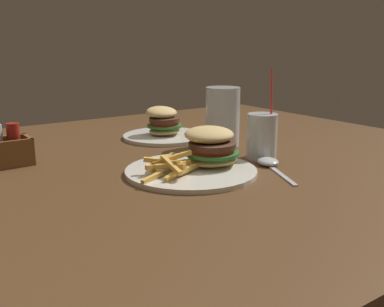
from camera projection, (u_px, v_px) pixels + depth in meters
name	position (u px, v px, depth m)	size (l,w,h in m)	color
dining_table	(161.00, 203.00, 1.08)	(1.59, 1.28, 0.77)	brown
meal_plate_near	(200.00, 158.00, 0.97)	(0.28, 0.28, 0.10)	silver
beer_glass	(223.00, 117.00, 1.20)	(0.09, 0.09, 0.16)	silver
juice_glass	(262.00, 137.00, 1.07)	(0.07, 0.07, 0.21)	silver
spoon	(269.00, 163.00, 1.01)	(0.10, 0.18, 0.02)	silver
meal_plate_far	(164.00, 128.00, 1.30)	(0.24, 0.24, 0.10)	silver
condiment_caddy	(6.00, 151.00, 1.01)	(0.11, 0.07, 0.10)	brown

